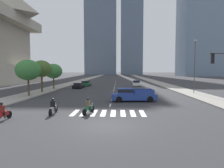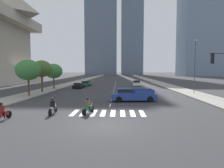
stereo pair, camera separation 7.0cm
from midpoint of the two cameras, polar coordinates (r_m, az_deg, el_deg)
ground_plane at (r=14.03m, az=-2.02°, el=-12.30°), size 800.00×800.00×0.00m
sidewalk_east at (r=45.34m, az=17.98°, el=-1.09°), size 4.00×260.00×0.15m
sidewalk_west at (r=45.91m, az=-16.17°, el=-0.99°), size 4.00×260.00×0.15m
crosswalk_near at (r=18.18m, az=-1.04°, el=-8.50°), size 6.75×2.82×0.01m
lane_divider_center at (r=45.90m, az=0.86°, el=-0.93°), size 0.14×50.00×0.01m
motorcycle_lead at (r=18.40m, az=-16.89°, el=-6.68°), size 0.70×2.11×1.49m
motorcycle_trailing at (r=17.81m, az=-6.92°, el=-6.88°), size 0.98×2.01×1.49m
motorcycle_third at (r=17.55m, az=-29.50°, el=-7.54°), size 0.70×2.24×1.49m
pickup_truck at (r=24.96m, az=5.78°, el=-3.22°), size 5.80×2.33×1.67m
sedan_black_0 at (r=43.79m, az=-9.75°, el=-0.46°), size 1.98×4.39×1.27m
sedan_white_1 at (r=50.57m, az=7.30°, el=0.20°), size 2.23×4.49×1.35m
sedan_green_2 at (r=49.59m, az=-7.63°, el=0.11°), size 2.19×4.80×1.32m
street_lamp_east at (r=35.44m, az=23.24°, el=5.73°), size 0.50×0.24×8.89m
street_tree_nearest at (r=31.65m, az=-23.37°, el=3.79°), size 3.65×3.65×5.41m
street_tree_second at (r=36.32m, az=-19.92°, el=4.23°), size 3.45×3.45×5.57m
street_tree_third at (r=42.12m, az=-16.75°, el=3.64°), size 3.60×3.60×5.19m
office_tower_left_skyline at (r=201.99m, az=-3.11°, el=20.97°), size 29.77×23.05×126.95m
office_tower_center_skyline at (r=198.53m, az=5.82°, el=18.56°), size 20.07×26.40×115.93m
office_tower_right_skyline at (r=156.03m, az=24.49°, el=20.04°), size 25.11×23.36×97.05m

